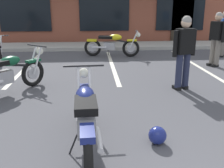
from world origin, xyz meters
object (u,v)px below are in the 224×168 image
person_in_shorts_foreground (184,49)px  helmet_on_pavement (157,135)px  motorcycle_foreground_classic (86,116)px  motorcycle_silver_naked (112,44)px  motorcycle_red_sportbike (7,74)px  person_by_back_row (224,31)px  person_in_black_shirt (217,36)px

person_in_shorts_foreground → helmet_on_pavement: bearing=-115.4°
motorcycle_foreground_classic → helmet_on_pavement: motorcycle_foreground_classic is taller
motorcycle_silver_naked → motorcycle_red_sportbike: bearing=-122.4°
motorcycle_red_sportbike → person_by_back_row: person_by_back_row is taller
motorcycle_foreground_classic → person_in_shorts_foreground: bearing=48.4°
motorcycle_red_sportbike → motorcycle_silver_naked: bearing=57.6°
motorcycle_foreground_classic → motorcycle_silver_naked: (0.85, 6.54, 0.00)m
motorcycle_red_sportbike → helmet_on_pavement: motorcycle_red_sportbike is taller
helmet_on_pavement → person_by_back_row: bearing=57.7°
motorcycle_silver_naked → person_by_back_row: size_ratio=1.25×
motorcycle_red_sportbike → person_by_back_row: 7.71m
motorcycle_red_sportbike → person_by_back_row: size_ratio=1.05×
person_by_back_row → motorcycle_silver_naked: bearing=175.2°
motorcycle_red_sportbike → person_in_black_shirt: size_ratio=1.05×
helmet_on_pavement → person_in_black_shirt: bearing=57.7°
motorcycle_silver_naked → person_in_shorts_foreground: 4.33m
motorcycle_red_sportbike → person_in_shorts_foreground: 3.96m
person_by_back_row → helmet_on_pavement: bearing=-122.3°
person_in_shorts_foreground → motorcycle_foreground_classic: bearing=-131.6°
helmet_on_pavement → person_in_shorts_foreground: bearing=64.6°
helmet_on_pavement → motorcycle_silver_naked: bearing=91.3°
person_in_black_shirt → person_by_back_row: same height
motorcycle_foreground_classic → person_in_black_shirt: size_ratio=1.26×
motorcycle_foreground_classic → helmet_on_pavement: 1.06m
person_in_black_shirt → helmet_on_pavement: size_ratio=6.44×
motorcycle_foreground_classic → motorcycle_red_sportbike: (-1.77, 2.41, 0.00)m
motorcycle_foreground_classic → motorcycle_silver_naked: size_ratio=1.01×
motorcycle_silver_naked → person_in_black_shirt: person_in_black_shirt is taller
person_in_black_shirt → person_by_back_row: size_ratio=1.00×
motorcycle_foreground_classic → person_in_black_shirt: person_in_black_shirt is taller
motorcycle_silver_naked → helmet_on_pavement: (0.15, -6.54, -0.33)m
person_by_back_row → helmet_on_pavement: (-3.92, -6.19, -0.82)m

